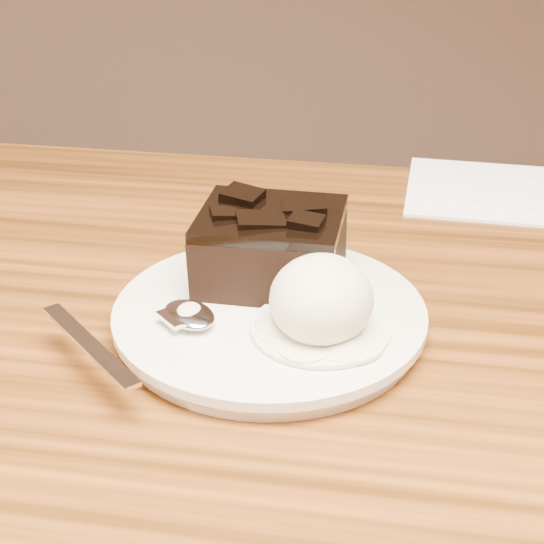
% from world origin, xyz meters
% --- Properties ---
extents(plate, '(0.21, 0.21, 0.02)m').
position_xyz_m(plate, '(0.01, 0.07, 0.76)').
color(plate, silver).
rests_on(plate, dining_table).
extents(brownie, '(0.10, 0.09, 0.05)m').
position_xyz_m(brownie, '(0.01, 0.12, 0.79)').
color(brownie, black).
rests_on(brownie, plate).
extents(ice_cream_scoop, '(0.07, 0.07, 0.06)m').
position_xyz_m(ice_cream_scoop, '(0.05, 0.05, 0.79)').
color(ice_cream_scoop, '#EDE0C6').
rests_on(ice_cream_scoop, plate).
extents(melt_puddle, '(0.09, 0.09, 0.00)m').
position_xyz_m(melt_puddle, '(0.05, 0.05, 0.77)').
color(melt_puddle, white).
rests_on(melt_puddle, plate).
extents(spoon, '(0.14, 0.14, 0.01)m').
position_xyz_m(spoon, '(-0.04, 0.05, 0.77)').
color(spoon, silver).
rests_on(spoon, plate).
extents(napkin, '(0.15, 0.15, 0.01)m').
position_xyz_m(napkin, '(0.17, 0.35, 0.75)').
color(napkin, white).
rests_on(napkin, dining_table).
extents(crumb_a, '(0.01, 0.01, 0.00)m').
position_xyz_m(crumb_a, '(-0.05, 0.05, 0.77)').
color(crumb_a, black).
rests_on(crumb_a, plate).
extents(crumb_b, '(0.01, 0.01, 0.00)m').
position_xyz_m(crumb_b, '(0.01, 0.07, 0.77)').
color(crumb_b, black).
rests_on(crumb_b, plate).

